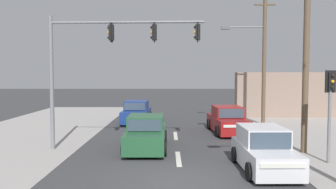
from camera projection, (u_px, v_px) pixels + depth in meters
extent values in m
plane|color=#3A3A3D|center=(181.00, 183.00, 10.24)|extent=(140.00, 140.00, 0.00)
cube|color=silver|center=(177.00, 159.00, 13.24)|extent=(0.20, 2.40, 0.01)
cube|color=silver|center=(175.00, 136.00, 18.23)|extent=(0.20, 2.40, 0.01)
cylinder|color=brown|center=(306.00, 32.00, 13.94)|extent=(0.26, 0.26, 10.39)
cylinder|color=brown|center=(263.00, 57.00, 21.92)|extent=(0.26, 0.26, 9.15)
cube|color=brown|center=(264.00, 5.00, 21.72)|extent=(1.40, 0.12, 0.10)
cylinder|color=slate|center=(244.00, 27.00, 21.85)|extent=(2.60, 0.20, 0.09)
cube|color=#595B60|center=(225.00, 28.00, 21.91)|extent=(0.57, 0.30, 0.18)
cylinder|color=slate|center=(51.00, 84.00, 14.64)|extent=(0.18, 0.18, 6.00)
cylinder|color=slate|center=(126.00, 22.00, 14.36)|extent=(6.80, 0.36, 0.11)
cube|color=black|center=(110.00, 33.00, 14.41)|extent=(0.21, 0.27, 0.68)
cube|color=black|center=(110.00, 33.00, 14.41)|extent=(0.06, 0.44, 0.84)
sphere|color=black|center=(108.00, 28.00, 14.40)|extent=(0.13, 0.13, 0.13)
sphere|color=orange|center=(108.00, 33.00, 14.42)|extent=(0.13, 0.13, 0.13)
sphere|color=black|center=(108.00, 38.00, 14.43)|extent=(0.13, 0.13, 0.13)
cube|color=black|center=(154.00, 32.00, 14.35)|extent=(0.21, 0.27, 0.68)
cube|color=black|center=(154.00, 32.00, 14.35)|extent=(0.06, 0.44, 0.84)
sphere|color=black|center=(151.00, 27.00, 14.34)|extent=(0.13, 0.13, 0.13)
sphere|color=orange|center=(151.00, 32.00, 14.35)|extent=(0.13, 0.13, 0.13)
sphere|color=black|center=(151.00, 37.00, 14.37)|extent=(0.13, 0.13, 0.13)
cube|color=black|center=(197.00, 32.00, 14.28)|extent=(0.21, 0.27, 0.68)
cube|color=black|center=(197.00, 32.00, 14.28)|extent=(0.06, 0.44, 0.84)
sphere|color=black|center=(194.00, 27.00, 14.27)|extent=(0.13, 0.13, 0.13)
sphere|color=orange|center=(194.00, 32.00, 14.29)|extent=(0.13, 0.13, 0.13)
sphere|color=black|center=(194.00, 37.00, 14.30)|extent=(0.13, 0.13, 0.13)
cylinder|color=slate|center=(328.00, 127.00, 12.44)|extent=(0.12, 0.12, 2.80)
cube|color=black|center=(329.00, 81.00, 12.34)|extent=(0.29, 0.24, 0.68)
cube|color=black|center=(329.00, 81.00, 12.34)|extent=(0.44, 0.11, 0.84)
sphere|color=black|center=(332.00, 76.00, 12.21)|extent=(0.13, 0.13, 0.13)
sphere|color=orange|center=(331.00, 82.00, 12.22)|extent=(0.13, 0.13, 0.13)
sphere|color=black|center=(331.00, 87.00, 12.23)|extent=(0.13, 0.13, 0.13)
cube|color=gray|center=(310.00, 95.00, 26.14)|extent=(12.00, 1.00, 3.60)
cube|color=#235633|center=(145.00, 137.00, 14.93)|extent=(1.71, 4.20, 0.80)
cube|color=#235633|center=(145.00, 122.00, 14.84)|extent=(1.56, 1.90, 0.62)
cube|color=#384756|center=(146.00, 119.00, 15.81)|extent=(1.44, 0.06, 0.53)
cube|color=#384756|center=(144.00, 125.00, 13.87)|extent=(1.40, 0.06, 0.50)
cube|color=white|center=(148.00, 126.00, 17.04)|extent=(1.45, 0.04, 0.14)
cylinder|color=black|center=(130.00, 137.00, 16.24)|extent=(0.19, 0.64, 0.64)
cylinder|color=black|center=(164.00, 137.00, 16.25)|extent=(0.19, 0.64, 0.64)
cylinder|color=black|center=(123.00, 148.00, 13.64)|extent=(0.19, 0.64, 0.64)
cylinder|color=black|center=(164.00, 148.00, 13.65)|extent=(0.19, 0.64, 0.64)
cube|color=silver|center=(263.00, 156.00, 11.56)|extent=(1.63, 3.61, 0.76)
cube|color=silver|center=(261.00, 135.00, 11.82)|extent=(1.50, 1.91, 0.64)
cube|color=#384756|center=(270.00, 141.00, 10.85)|extent=(1.36, 0.07, 0.54)
cube|color=#384756|center=(254.00, 131.00, 12.79)|extent=(1.33, 0.07, 0.51)
cube|color=white|center=(282.00, 166.00, 9.73)|extent=(1.36, 0.05, 0.14)
cylinder|color=black|center=(299.00, 171.00, 10.47)|extent=(0.19, 0.60, 0.60)
cylinder|color=black|center=(249.00, 172.00, 10.45)|extent=(0.19, 0.60, 0.60)
cylinder|color=black|center=(275.00, 154.00, 12.70)|extent=(0.19, 0.60, 0.60)
cylinder|color=black|center=(234.00, 155.00, 12.68)|extent=(0.19, 0.60, 0.60)
cube|color=navy|center=(136.00, 115.00, 23.21)|extent=(1.86, 4.26, 0.80)
cube|color=navy|center=(136.00, 105.00, 23.12)|extent=(1.63, 1.96, 0.62)
cube|color=#384756|center=(137.00, 104.00, 24.08)|extent=(1.44, 0.11, 0.53)
cube|color=#384756|center=(134.00, 107.00, 22.15)|extent=(1.41, 0.11, 0.50)
cube|color=white|center=(139.00, 109.00, 25.31)|extent=(1.45, 0.09, 0.14)
cylinder|color=black|center=(127.00, 116.00, 24.55)|extent=(0.21, 0.65, 0.64)
cylinder|color=black|center=(149.00, 116.00, 24.49)|extent=(0.21, 0.65, 0.64)
cylinder|color=black|center=(121.00, 121.00, 21.95)|extent=(0.21, 0.65, 0.64)
cylinder|color=black|center=(146.00, 121.00, 21.89)|extent=(0.21, 0.65, 0.64)
cube|color=maroon|center=(226.00, 124.00, 19.16)|extent=(1.94, 4.29, 0.80)
cube|color=maroon|center=(226.00, 111.00, 19.17)|extent=(1.67, 1.99, 0.62)
cube|color=#384756|center=(231.00, 113.00, 18.21)|extent=(1.44, 0.14, 0.53)
cube|color=#384756|center=(223.00, 110.00, 20.14)|extent=(1.41, 0.14, 0.50)
cube|color=white|center=(236.00, 126.00, 17.04)|extent=(1.44, 0.12, 0.14)
cylinder|color=black|center=(247.00, 131.00, 17.93)|extent=(0.23, 0.65, 0.64)
cylinder|color=black|center=(217.00, 131.00, 17.83)|extent=(0.23, 0.65, 0.64)
cylinder|color=black|center=(235.00, 124.00, 20.53)|extent=(0.23, 0.65, 0.64)
cylinder|color=black|center=(208.00, 124.00, 20.42)|extent=(0.23, 0.65, 0.64)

